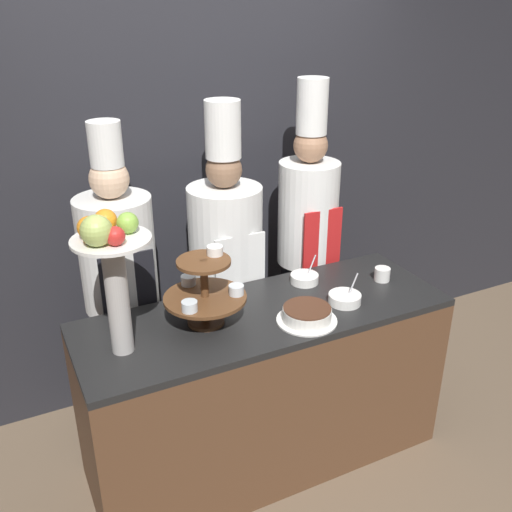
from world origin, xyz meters
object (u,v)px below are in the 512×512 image
cup_white (382,274)px  serving_bowl_far (304,278)px  chef_left (120,280)px  serving_bowl_near (345,299)px  chef_center_right (307,233)px  fruit_pedestal (111,260)px  tiered_stand (205,290)px  cake_round (307,315)px  chef_center_left (226,258)px

cup_white → serving_bowl_far: 0.41m
serving_bowl_far → chef_left: (-0.89, 0.34, 0.03)m
serving_bowl_near → serving_bowl_far: size_ratio=1.09×
chef_center_right → cup_white: bearing=-71.9°
fruit_pedestal → chef_center_right: chef_center_right is taller
serving_bowl_far → chef_left: chef_left is taller
fruit_pedestal → cup_white: bearing=1.8°
tiered_stand → cup_white: size_ratio=4.60×
cup_white → chef_center_right: bearing=108.1°
cup_white → cake_round: bearing=-162.2°
chef_center_right → chef_left: bearing=-180.0°
cake_round → chef_center_right: 0.80m
tiered_stand → chef_center_left: 0.59m
cake_round → chef_center_right: bearing=59.2°
cake_round → chef_center_right: chef_center_right is taller
chef_center_left → chef_left: bearing=-180.0°
fruit_pedestal → serving_bowl_near: (1.09, -0.07, -0.40)m
serving_bowl_near → tiered_stand: bearing=169.2°
serving_bowl_near → chef_center_right: chef_center_right is taller
fruit_pedestal → chef_center_left: 0.98m
fruit_pedestal → serving_bowl_far: (1.03, 0.20, -0.40)m
tiered_stand → chef_center_right: (0.83, 0.49, -0.05)m
fruit_pedestal → chef_center_right: bearing=23.7°
cup_white → serving_bowl_near: (-0.32, -0.12, -0.01)m
cake_round → chef_left: size_ratio=0.16×
tiered_stand → fruit_pedestal: (-0.41, -0.06, 0.26)m
cake_round → serving_bowl_far: bearing=60.9°
fruit_pedestal → serving_bowl_near: bearing=-3.8°
cake_round → chef_left: chef_left is taller
fruit_pedestal → chef_left: size_ratio=0.36×
cup_white → fruit_pedestal: bearing=-178.2°
cake_round → chef_center_right: (0.41, 0.69, 0.08)m
fruit_pedestal → cup_white: size_ratio=7.77×
cake_round → chef_center_left: size_ratio=0.16×
fruit_pedestal → chef_center_left: chef_center_left is taller
serving_bowl_far → chef_left: 0.95m
chef_center_left → chef_center_right: bearing=-0.0°
cup_white → chef_center_right: size_ratio=0.04×
fruit_pedestal → cup_white: fruit_pedestal is taller
cake_round → serving_bowl_far: serving_bowl_far is taller
fruit_pedestal → serving_bowl_near: size_ratio=3.99×
serving_bowl_far → chef_center_left: chef_center_left is taller
cup_white → chef_center_left: chef_center_left is taller
cup_white → serving_bowl_near: 0.34m
tiered_stand → serving_bowl_near: (0.68, -0.13, -0.14)m
cup_white → serving_bowl_far: bearing=157.3°
serving_bowl_near → chef_center_right: 0.65m
fruit_pedestal → chef_center_left: size_ratio=0.35×
fruit_pedestal → serving_bowl_near: 1.16m
cup_white → chef_center_right: 0.53m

